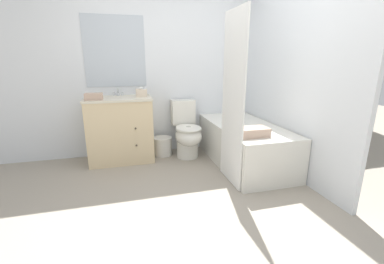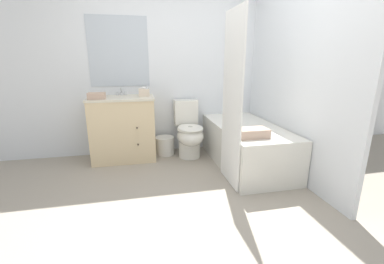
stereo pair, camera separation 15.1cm
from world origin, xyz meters
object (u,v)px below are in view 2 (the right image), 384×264
object	(u,v)px
vanity_cabinet	(123,128)
wastebasket	(165,146)
bathtub	(246,145)
hand_towel_folded	(97,96)
tissue_box	(144,92)
sink_faucet	(121,93)
toilet	(189,133)
bath_towel_folded	(252,133)
soap_dispenser	(147,92)

from	to	relation	value
vanity_cabinet	wastebasket	world-z (taller)	vanity_cabinet
bathtub	hand_towel_folded	size ratio (longest dim) A/B	7.54
bathtub	tissue_box	xyz separation A→B (m)	(-1.28, 0.57, 0.66)
sink_faucet	wastebasket	xyz separation A→B (m)	(0.57, -0.13, -0.78)
vanity_cabinet	sink_faucet	bearing A→B (deg)	90.00
sink_faucet	tissue_box	size ratio (longest dim) A/B	0.99
vanity_cabinet	toilet	size ratio (longest dim) A/B	1.11
hand_towel_folded	bath_towel_folded	xyz separation A→B (m)	(1.71, -0.91, -0.33)
toilet	bath_towel_folded	distance (m)	1.11
sink_faucet	toilet	distance (m)	1.10
wastebasket	tissue_box	size ratio (longest dim) A/B	1.94
vanity_cabinet	wastebasket	size ratio (longest dim) A/B	3.17
tissue_box	soap_dispenser	world-z (taller)	soap_dispenser
sink_faucet	hand_towel_folded	distance (m)	0.43
vanity_cabinet	tissue_box	bearing A→B (deg)	5.95
tissue_box	sink_faucet	bearing A→B (deg)	154.08
sink_faucet	toilet	world-z (taller)	sink_faucet
bathtub	bath_towel_folded	xyz separation A→B (m)	(-0.16, -0.51, 0.31)
vanity_cabinet	soap_dispenser	xyz separation A→B (m)	(0.35, 0.00, 0.49)
sink_faucet	bath_towel_folded	distance (m)	1.91
vanity_cabinet	hand_towel_folded	distance (m)	0.57
vanity_cabinet	bathtub	distance (m)	1.69
sink_faucet	toilet	xyz separation A→B (m)	(0.91, -0.28, -0.56)
soap_dispenser	hand_towel_folded	size ratio (longest dim) A/B	0.63
bathtub	soap_dispenser	size ratio (longest dim) A/B	11.94
vanity_cabinet	soap_dispenser	world-z (taller)	soap_dispenser
vanity_cabinet	wastebasket	bearing A→B (deg)	5.22
toilet	bathtub	bearing A→B (deg)	-33.03
bath_towel_folded	hand_towel_folded	bearing A→B (deg)	151.94
toilet	hand_towel_folded	world-z (taller)	hand_towel_folded
tissue_box	bath_towel_folded	world-z (taller)	tissue_box
sink_faucet	soap_dispenser	xyz separation A→B (m)	(0.35, -0.18, 0.02)
vanity_cabinet	hand_towel_folded	xyz separation A→B (m)	(-0.29, -0.14, 0.47)
vanity_cabinet	tissue_box	xyz separation A→B (m)	(0.31, 0.03, 0.48)
bathtub	tissue_box	distance (m)	1.55
tissue_box	wastebasket	bearing A→B (deg)	4.36
wastebasket	hand_towel_folded	distance (m)	1.18
wastebasket	tissue_box	xyz separation A→B (m)	(-0.27, -0.02, 0.80)
hand_towel_folded	bath_towel_folded	world-z (taller)	hand_towel_folded
tissue_box	soap_dispenser	distance (m)	0.05
vanity_cabinet	soap_dispenser	distance (m)	0.60
tissue_box	hand_towel_folded	size ratio (longest dim) A/B	0.68
vanity_cabinet	wastebasket	xyz separation A→B (m)	(0.57, 0.05, -0.32)
sink_faucet	wastebasket	bearing A→B (deg)	-12.72
bathtub	wastebasket	xyz separation A→B (m)	(-1.01, 0.59, -0.14)
sink_faucet	hand_towel_folded	xyz separation A→B (m)	(-0.29, -0.32, 0.01)
toilet	soap_dispenser	bearing A→B (deg)	169.99
wastebasket	soap_dispenser	distance (m)	0.84
tissue_box	hand_towel_folded	distance (m)	0.62
sink_faucet	bath_towel_folded	xyz separation A→B (m)	(1.42, -1.24, -0.33)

